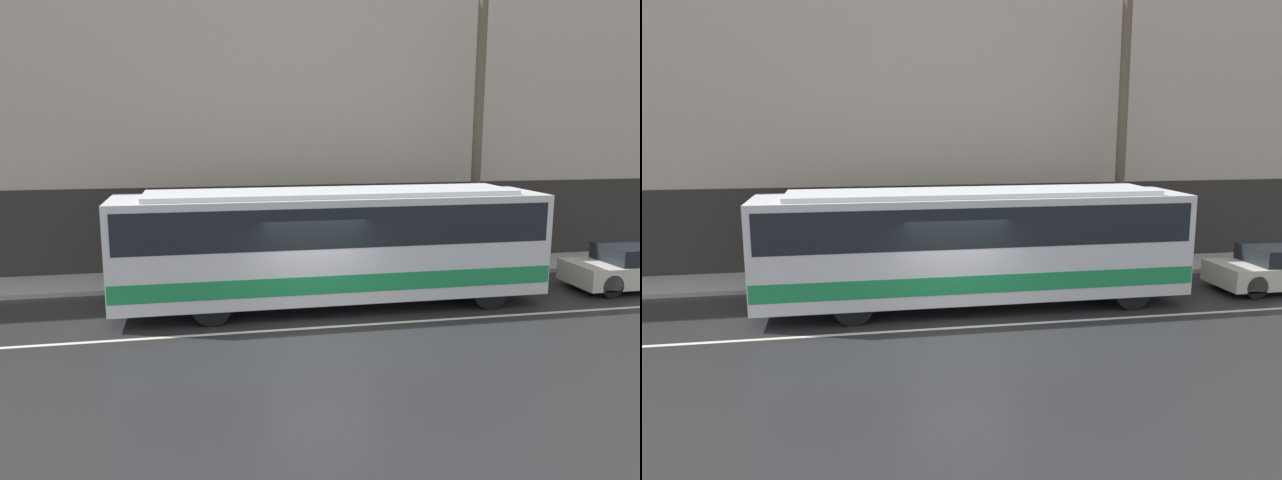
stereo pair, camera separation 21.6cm
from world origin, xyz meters
The scene contains 6 objects.
ground_plane centered at (0.00, 0.00, 0.00)m, with size 60.00×60.00×0.00m, color #262628.
sidewalk centered at (0.00, 5.15, 0.06)m, with size 60.00×2.30×0.13m.
building_facade centered at (0.00, 6.44, 6.30)m, with size 60.00×0.35×13.02m.
lane_stripe centered at (0.00, 0.00, 0.00)m, with size 54.00×0.14×0.01m.
transit_bus centered at (0.69, 1.76, 1.74)m, with size 11.19×2.48×3.09m.
utility_pole_near centered at (6.07, 4.76, 4.41)m, with size 0.30×0.30×8.56m.
Camera 2 is at (-2.57, -13.98, 4.79)m, focal length 35.00 mm.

